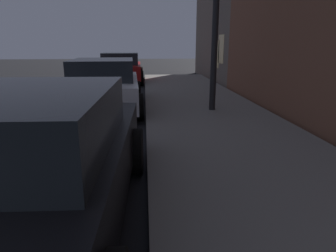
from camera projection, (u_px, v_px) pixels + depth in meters
name	position (u px, v px, depth m)	size (l,w,h in m)	color
car_black	(29.00, 163.00, 2.90)	(2.19, 4.35, 1.43)	black
car_white	(104.00, 85.00, 8.40)	(2.21, 4.15, 1.43)	silver
car_red	(121.00, 68.00, 14.62)	(2.19, 4.08, 1.43)	maroon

